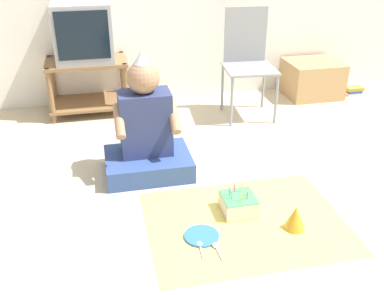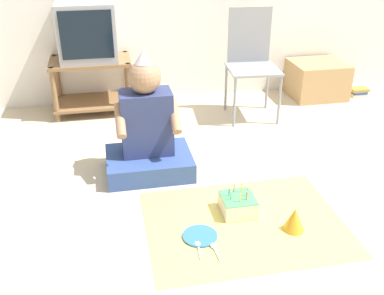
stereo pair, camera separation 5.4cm
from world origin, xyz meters
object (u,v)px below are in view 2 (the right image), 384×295
at_px(cardboard_box_stack, 317,79).
at_px(birthday_cake, 238,204).
at_px(tv, 87,31).
at_px(book_pile, 358,92).
at_px(folding_chair, 251,57).
at_px(party_hat_blue, 294,219).
at_px(person_seated, 148,134).
at_px(paper_plate, 200,236).

bearing_deg(cardboard_box_stack, birthday_cake, -126.78).
relative_size(tv, cardboard_box_stack, 0.95).
xyz_separation_m(book_pile, birthday_cake, (-1.79, -1.73, 0.02)).
bearing_deg(cardboard_box_stack, tv, 179.01).
relative_size(folding_chair, cardboard_box_stack, 1.80).
bearing_deg(folding_chair, cardboard_box_stack, 20.02).
bearing_deg(tv, folding_chair, -13.32).
relative_size(birthday_cake, party_hat_blue, 1.43).
bearing_deg(person_seated, paper_plate, -76.55).
bearing_deg(paper_plate, tv, 105.58).
distance_m(folding_chair, paper_plate, 1.98).
distance_m(folding_chair, birthday_cake, 1.68).
height_order(tv, cardboard_box_stack, tv).
relative_size(tv, folding_chair, 0.53).
distance_m(birthday_cake, party_hat_blue, 0.36).
relative_size(cardboard_box_stack, person_seated, 0.60).
bearing_deg(person_seated, birthday_cake, -52.67).
relative_size(book_pile, person_seated, 0.21).
bearing_deg(cardboard_box_stack, person_seated, -147.04).
distance_m(tv, paper_plate, 2.25).
relative_size(cardboard_box_stack, paper_plate, 2.61).
distance_m(birthday_cake, paper_plate, 0.35).
distance_m(cardboard_box_stack, birthday_cake, 2.27).
height_order(birthday_cake, paper_plate, birthday_cake).
bearing_deg(person_seated, book_pile, 26.05).
bearing_deg(paper_plate, book_pile, 42.99).
bearing_deg(book_pile, cardboard_box_stack, 169.92).
relative_size(book_pile, birthday_cake, 0.88).
relative_size(person_seated, birthday_cake, 4.27).
relative_size(cardboard_box_stack, book_pile, 2.92).
xyz_separation_m(cardboard_box_stack, party_hat_blue, (-1.09, -2.05, -0.10)).
bearing_deg(tv, cardboard_box_stack, -0.99).
relative_size(cardboard_box_stack, birthday_cake, 2.56).
distance_m(person_seated, party_hat_blue, 1.16).
height_order(tv, party_hat_blue, tv).
bearing_deg(birthday_cake, folding_chair, 70.11).
bearing_deg(birthday_cake, party_hat_blue, -41.37).
distance_m(folding_chair, book_pile, 1.36).
distance_m(tv, book_pile, 2.74).
bearing_deg(book_pile, paper_plate, -137.01).
xyz_separation_m(folding_chair, person_seated, (-1.03, -0.89, -0.25)).
bearing_deg(tv, party_hat_blue, -61.81).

